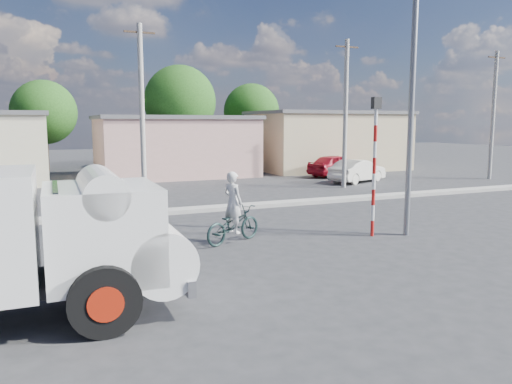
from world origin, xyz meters
name	(u,v)px	position (x,y,z in m)	size (l,w,h in m)	color
ground_plane	(307,258)	(0.00, 0.00, 0.00)	(120.00, 120.00, 0.00)	#2C2C2F
median	(212,208)	(0.00, 8.00, 0.08)	(40.00, 0.80, 0.16)	#99968E
bicycle	(233,224)	(-1.18, 2.43, 0.56)	(0.74, 2.11, 1.11)	#182A28
cyclist	(233,212)	(-1.18, 2.43, 0.93)	(0.68, 0.44, 1.85)	silver
car_cream	(358,171)	(11.17, 13.83, 0.69)	(1.45, 4.17, 1.37)	silver
car_red	(336,165)	(11.78, 17.24, 0.74)	(1.75, 4.36, 1.49)	maroon
traffic_pole	(375,155)	(3.20, 1.50, 2.59)	(0.28, 0.18, 4.36)	red
streetlight	(408,77)	(4.14, 1.20, 4.96)	(2.34, 0.22, 9.00)	slate
building_row	(162,144)	(1.10, 22.00, 2.13)	(37.80, 7.30, 4.44)	beige
tree_row	(97,106)	(-2.27, 28.62, 4.83)	(34.13, 7.32, 8.10)	#38281E
utility_poles	(248,113)	(3.25, 12.00, 4.07)	(35.40, 0.24, 8.00)	#99968E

